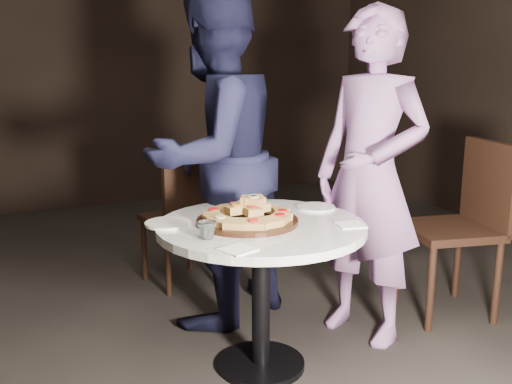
% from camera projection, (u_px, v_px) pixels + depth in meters
% --- Properties ---
extents(floor, '(7.00, 7.00, 0.00)m').
position_uv_depth(floor, '(253.00, 365.00, 2.67)').
color(floor, black).
rests_on(floor, ground).
extents(table, '(1.17, 1.17, 0.69)m').
position_uv_depth(table, '(261.00, 251.00, 2.54)').
color(table, black).
rests_on(table, ground).
extents(serving_board, '(0.56, 0.56, 0.02)m').
position_uv_depth(serving_board, '(247.00, 221.00, 2.50)').
color(serving_board, black).
rests_on(serving_board, table).
extents(focaccia_pile, '(0.40, 0.40, 0.11)m').
position_uv_depth(focaccia_pile, '(248.00, 212.00, 2.49)').
color(focaccia_pile, '#A3793F').
rests_on(focaccia_pile, serving_board).
extents(plate_left, '(0.22, 0.22, 0.01)m').
position_uv_depth(plate_left, '(168.00, 223.00, 2.48)').
color(plate_left, white).
rests_on(plate_left, table).
extents(plate_right, '(0.22, 0.22, 0.01)m').
position_uv_depth(plate_right, '(316.00, 207.00, 2.77)').
color(plate_right, white).
rests_on(plate_right, table).
extents(water_glass, '(0.08, 0.08, 0.07)m').
position_uv_depth(water_glass, '(207.00, 230.00, 2.27)').
color(water_glass, silver).
rests_on(water_glass, table).
extents(napkin_near, '(0.15, 0.15, 0.01)m').
position_uv_depth(napkin_near, '(238.00, 250.00, 2.14)').
color(napkin_near, white).
rests_on(napkin_near, table).
extents(napkin_far, '(0.14, 0.14, 0.01)m').
position_uv_depth(napkin_far, '(350.00, 225.00, 2.47)').
color(napkin_far, white).
rests_on(napkin_far, table).
extents(chair_far, '(0.45, 0.47, 0.85)m').
position_uv_depth(chair_far, '(185.00, 211.00, 3.53)').
color(chair_far, black).
rests_on(chair_far, ground).
extents(chair_right, '(0.57, 0.56, 0.97)m').
position_uv_depth(chair_right, '(466.00, 216.00, 3.14)').
color(chair_right, black).
rests_on(chair_right, ground).
extents(diner_navy, '(1.07, 0.97, 1.78)m').
position_uv_depth(diner_navy, '(213.00, 159.00, 2.99)').
color(diner_navy, black).
rests_on(diner_navy, ground).
extents(diner_teal, '(0.58, 0.70, 1.66)m').
position_uv_depth(diner_teal, '(370.00, 177.00, 2.82)').
color(diner_teal, '#866097').
rests_on(diner_teal, ground).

